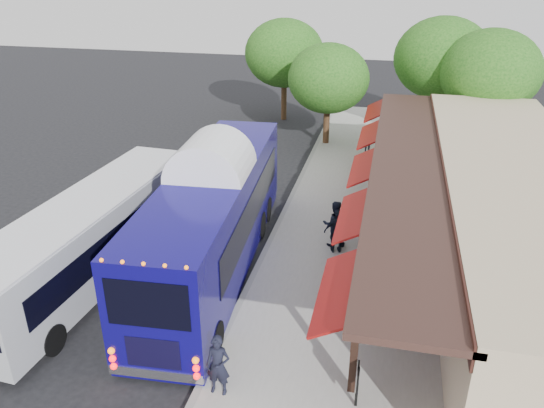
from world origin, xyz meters
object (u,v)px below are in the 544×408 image
Objects in this scene: city_bus at (92,235)px; ped_d at (368,140)px; ped_c at (338,231)px; ped_a at (218,365)px; ped_b at (334,224)px; sign_board at (358,380)px; coach_bus at (214,214)px.

ped_d is (8.17, 14.42, -0.65)m from city_bus.
ped_c is at bearing 86.05° from ped_d.
ped_a is at bearing 58.49° from ped_c.
ped_d is (2.38, 18.71, -0.04)m from ped_a.
ped_b is at bearing 85.05° from ped_d.
ped_d is 18.42m from sign_board.
city_bus is 9.33× the size of sign_board.
ped_d is 1.36× the size of sign_board.
coach_bus is at bearing 13.18° from ped_b.
ped_a is 0.98× the size of ped_c.
coach_bus reaches higher than ped_b.
coach_bus is 7.80m from sign_board.
coach_bus is 4.07m from city_bus.
ped_d is at bearing 63.97° from city_bus.
coach_bus reaches higher than ped_c.
ped_a is 3.34m from sign_board.
ped_d is at bearing -108.50° from ped_c.
city_bus is 6.40× the size of ped_c.
ped_b is (3.89, 2.16, -1.01)m from coach_bus.
coach_bus is 1.12× the size of city_bus.
ped_c is at bearing 95.53° from ped_b.
ped_c is at bearing 26.29° from city_bus.
city_bus reaches higher than sign_board.
ped_b is at bearing 29.50° from city_bus.
city_bus is 7.23m from ped_a.
ped_b reaches higher than ped_a.
city_bus is at bearing 143.95° from ped_a.
coach_bus reaches higher than ped_d.
sign_board is at bearing 83.61° from ped_c.
coach_bus is at bearing 109.84° from ped_a.
city_bus is at bearing 6.18° from ped_c.
sign_board is (9.11, -3.98, -0.65)m from city_bus.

